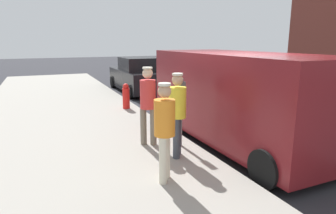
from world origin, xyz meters
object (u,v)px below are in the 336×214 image
(parking_meter_near, at_px, (181,100))
(fire_hydrant, at_px, (126,96))
(pedestrian_in_yellow, at_px, (177,110))
(pedestrian_in_orange, at_px, (165,127))
(parked_sedan_behind, at_px, (139,76))
(pedestrian_in_red, at_px, (148,101))
(parked_van, at_px, (237,96))

(parking_meter_near, bearing_deg, fire_hydrant, -88.58)
(pedestrian_in_yellow, relative_size, fire_hydrant, 1.94)
(pedestrian_in_orange, height_order, parked_sedan_behind, pedestrian_in_orange)
(pedestrian_in_red, bearing_deg, parked_van, 171.57)
(parked_van, relative_size, fire_hydrant, 6.08)
(pedestrian_in_yellow, bearing_deg, pedestrian_in_red, -71.60)
(pedestrian_in_orange, xyz_separation_m, parked_sedan_behind, (-2.61, -9.35, -0.33))
(parking_meter_near, height_order, pedestrian_in_yellow, pedestrian_in_yellow)
(parked_van, distance_m, fire_hydrant, 4.35)
(parked_van, xyz_separation_m, parked_sedan_behind, (-0.14, -7.93, -0.41))
(pedestrian_in_orange, relative_size, parked_van, 0.31)
(parked_van, bearing_deg, pedestrian_in_red, -8.43)
(pedestrian_in_yellow, bearing_deg, parking_meter_near, -122.08)
(parked_sedan_behind, bearing_deg, pedestrian_in_orange, 74.43)
(pedestrian_in_orange, bearing_deg, fire_hydrant, -99.12)
(pedestrian_in_red, relative_size, fire_hydrant, 2.01)
(parked_sedan_behind, bearing_deg, pedestrian_in_yellow, 76.93)
(pedestrian_in_yellow, bearing_deg, fire_hydrant, -92.94)
(pedestrian_in_orange, relative_size, parked_sedan_behind, 0.37)
(parking_meter_near, xyz_separation_m, parked_sedan_behind, (-1.64, -7.95, -0.43))
(parking_meter_near, bearing_deg, pedestrian_in_yellow, 57.92)
(pedestrian_in_red, height_order, fire_hydrant, pedestrian_in_red)
(pedestrian_in_red, bearing_deg, pedestrian_in_orange, 78.77)
(pedestrian_in_orange, relative_size, pedestrian_in_red, 0.95)
(parked_sedan_behind, relative_size, fire_hydrant, 5.13)
(pedestrian_in_red, relative_size, parked_van, 0.33)
(fire_hydrant, bearing_deg, parked_van, 111.81)
(parking_meter_near, height_order, pedestrian_in_red, pedestrian_in_red)
(pedestrian_in_orange, distance_m, parked_sedan_behind, 9.71)
(pedestrian_in_yellow, xyz_separation_m, parked_van, (-1.83, -0.56, 0.05))
(parking_meter_near, bearing_deg, pedestrian_in_orange, 55.23)
(pedestrian_in_orange, height_order, pedestrian_in_yellow, pedestrian_in_yellow)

